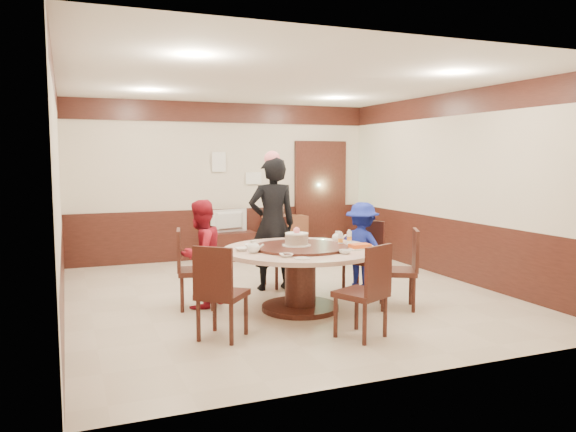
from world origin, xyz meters
name	(u,v)px	position (x,y,z in m)	size (l,w,h in m)	color
room	(284,215)	(0.01, 0.01, 1.08)	(6.00, 6.04, 2.84)	beige
banquet_table	(300,266)	(-0.09, -0.76, 0.53)	(1.86, 1.86, 0.78)	#381711
chair_0	(363,271)	(1.04, -0.29, 0.30)	(0.60, 0.60, 0.97)	#381711
chair_1	(281,264)	(0.16, 0.54, 0.30)	(0.50, 0.50, 0.97)	#381711
chair_2	(195,283)	(-1.25, -0.21, 0.30)	(0.53, 0.52, 0.97)	#381711
chair_3	(222,309)	(-1.25, -1.46, 0.30)	(0.62, 0.62, 0.97)	#381711
chair_4	(362,308)	(0.09, -1.96, 0.30)	(0.59, 0.59, 0.97)	#381711
chair_5	(399,283)	(1.06, -1.14, 0.30)	(0.60, 0.60, 0.97)	#381711
person_standing	(272,224)	(-0.03, 0.36, 0.92)	(0.67, 0.44, 1.83)	black
person_red	(201,254)	(-1.17, -0.19, 0.66)	(0.64, 0.50, 1.32)	maroon
person_blue	(362,248)	(1.00, -0.31, 0.62)	(0.80, 0.46, 1.23)	navy
birthday_cake	(297,239)	(-0.12, -0.73, 0.86)	(0.34, 0.34, 0.22)	white
teapot_left	(253,248)	(-0.71, -0.86, 0.81)	(0.17, 0.15, 0.13)	white
teapot_right	(338,238)	(0.54, -0.50, 0.81)	(0.17, 0.15, 0.13)	white
bowl_0	(250,245)	(-0.61, -0.43, 0.77)	(0.14, 0.14, 0.03)	white
bowl_1	(345,252)	(0.23, -1.30, 0.77)	(0.14, 0.14, 0.05)	white
bowl_2	(286,255)	(-0.46, -1.24, 0.77)	(0.15, 0.15, 0.04)	white
bowl_3	(352,245)	(0.53, -0.90, 0.77)	(0.13, 0.13, 0.04)	white
bowl_4	(242,249)	(-0.79, -0.67, 0.77)	(0.16, 0.16, 0.04)	white
bowl_5	(291,239)	(0.02, -0.19, 0.77)	(0.14, 0.14, 0.04)	white
saucer_near	(303,258)	(-0.34, -1.41, 0.76)	(0.18, 0.18, 0.01)	white
saucer_far	(317,240)	(0.36, -0.26, 0.76)	(0.18, 0.18, 0.01)	white
shrimp_platter	(360,247)	(0.54, -1.08, 0.78)	(0.30, 0.20, 0.06)	white
bottle_0	(340,239)	(0.44, -0.77, 0.83)	(0.06, 0.06, 0.16)	white
bottle_1	(349,238)	(0.62, -0.67, 0.83)	(0.06, 0.06, 0.16)	white
tv_stand	(231,246)	(0.05, 2.75, 0.25)	(0.85, 0.45, 0.50)	#381711
television	(231,221)	(0.05, 2.75, 0.70)	(0.70, 0.09, 0.41)	gray
side_cabinet	(285,236)	(1.09, 2.78, 0.38)	(0.80, 0.40, 0.75)	brown
thermos	(281,206)	(1.03, 2.78, 0.94)	(0.15, 0.15, 0.38)	silver
notice_left	(219,162)	(-0.10, 2.96, 1.75)	(0.25, 0.00, 0.35)	white
notice_right	(254,178)	(0.55, 2.96, 1.45)	(0.30, 0.00, 0.22)	white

